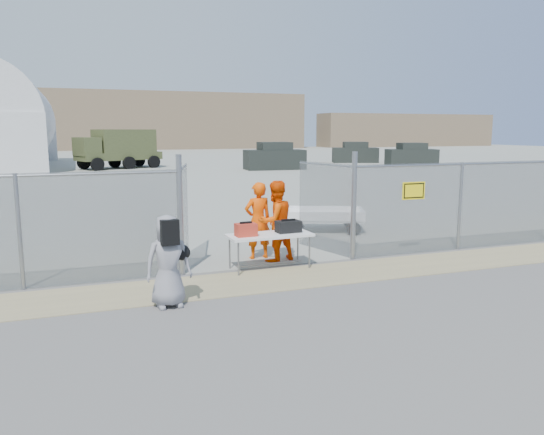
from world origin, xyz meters
name	(u,v)px	position (x,y,z in m)	size (l,w,h in m)	color
ground	(309,292)	(0.00, 0.00, 0.00)	(160.00, 160.00, 0.00)	#5A5757
tarmac_inside	(123,163)	(0.00, 42.00, 0.01)	(160.00, 80.00, 0.01)	gray
dirt_strip	(289,278)	(0.00, 1.00, 0.01)	(44.00, 1.60, 0.01)	tan
distant_hills	(136,121)	(5.00, 78.00, 4.50)	(140.00, 6.00, 9.00)	#7F684F
chain_link_fence	(272,217)	(0.00, 2.00, 1.10)	(40.00, 0.20, 2.20)	gray
folding_table	(270,251)	(-0.12, 1.83, 0.39)	(1.82, 0.76, 0.77)	white
orange_bag	(246,230)	(-0.66, 1.78, 0.91)	(0.43, 0.29, 0.27)	red
black_duffel	(288,227)	(0.33, 1.87, 0.90)	(0.53, 0.31, 0.25)	black
security_worker_left	(258,221)	(-0.05, 2.82, 0.90)	(0.66, 0.43, 1.80)	#FD4F03
security_worker_right	(276,221)	(0.25, 2.45, 0.93)	(0.90, 0.70, 1.86)	#FD4F03
visitor	(168,261)	(-2.57, 0.09, 0.79)	(0.77, 0.50, 1.58)	gray
utility_trailer	(324,219)	(2.91, 5.40, 0.36)	(2.95, 1.52, 0.71)	white
military_truck	(119,149)	(-0.84, 34.84, 1.53)	(6.40, 2.36, 3.05)	#474F29
parked_vehicle_near	(275,156)	(10.28, 29.57, 1.02)	(4.52, 2.05, 2.05)	#232723
parked_vehicle_mid	(355,153)	(20.47, 35.42, 0.94)	(4.15, 1.88, 1.88)	#232723
parked_vehicle_far	(412,154)	(22.93, 29.99, 0.94)	(4.17, 1.89, 1.89)	#232723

